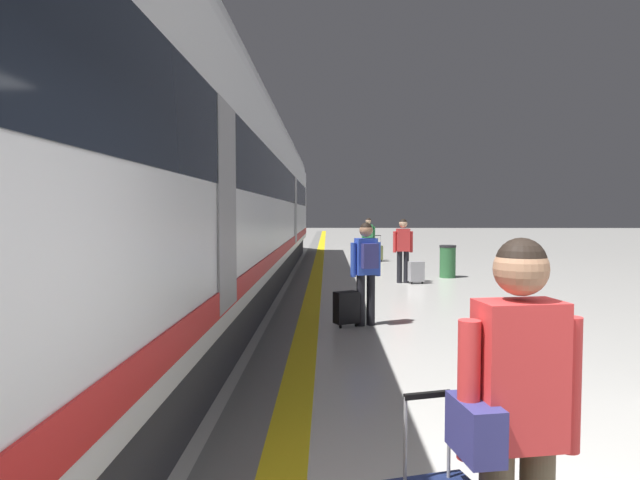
{
  "coord_description": "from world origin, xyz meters",
  "views": [
    {
      "loc": [
        -0.84,
        -1.62,
        1.85
      ],
      "look_at": [
        -0.93,
        5.04,
        1.5
      ],
      "focal_mm": 30.3,
      "sensor_mm": 36.0,
      "label": 1
    }
  ],
  "objects_px": {
    "passenger_far": "(403,246)",
    "waste_bin": "(448,261)",
    "traveller_foreground": "(515,413)",
    "suitcase_far": "(416,272)",
    "high_speed_train": "(200,177)",
    "suitcase_near": "(346,308)",
    "passenger_near": "(366,265)",
    "passenger_mid": "(368,236)",
    "suitcase_mid": "(377,253)"
  },
  "relations": [
    {
      "from": "suitcase_near",
      "to": "traveller_foreground",
      "type": "bearing_deg",
      "value": -85.67
    },
    {
      "from": "suitcase_near",
      "to": "passenger_far",
      "type": "distance_m",
      "value": 5.67
    },
    {
      "from": "passenger_far",
      "to": "waste_bin",
      "type": "xyz_separation_m",
      "value": [
        1.42,
        1.15,
        -0.51
      ]
    },
    {
      "from": "traveller_foreground",
      "to": "passenger_near",
      "type": "height_order",
      "value": "traveller_foreground"
    },
    {
      "from": "traveller_foreground",
      "to": "passenger_near",
      "type": "xyz_separation_m",
      "value": [
        -0.16,
        6.46,
        -0.01
      ]
    },
    {
      "from": "traveller_foreground",
      "to": "suitcase_far",
      "type": "distance_m",
      "value": 11.71
    },
    {
      "from": "high_speed_train",
      "to": "suitcase_near",
      "type": "xyz_separation_m",
      "value": [
        2.74,
        -1.75,
        -2.19
      ]
    },
    {
      "from": "suitcase_mid",
      "to": "suitcase_near",
      "type": "bearing_deg",
      "value": -97.79
    },
    {
      "from": "suitcase_mid",
      "to": "waste_bin",
      "type": "distance_m",
      "value": 5.09
    },
    {
      "from": "passenger_near",
      "to": "suitcase_near",
      "type": "bearing_deg",
      "value": -164.68
    },
    {
      "from": "passenger_near",
      "to": "passenger_far",
      "type": "distance_m",
      "value": 5.45
    },
    {
      "from": "passenger_far",
      "to": "high_speed_train",
      "type": "bearing_deg",
      "value": -140.48
    },
    {
      "from": "high_speed_train",
      "to": "waste_bin",
      "type": "height_order",
      "value": "high_speed_train"
    },
    {
      "from": "passenger_near",
      "to": "suitcase_near",
      "type": "xyz_separation_m",
      "value": [
        -0.33,
        -0.09,
        -0.68
      ]
    },
    {
      "from": "high_speed_train",
      "to": "suitcase_near",
      "type": "bearing_deg",
      "value": -32.48
    },
    {
      "from": "passenger_near",
      "to": "suitcase_mid",
      "type": "height_order",
      "value": "passenger_near"
    },
    {
      "from": "traveller_foreground",
      "to": "passenger_near",
      "type": "relative_size",
      "value": 1.04
    },
    {
      "from": "suitcase_mid",
      "to": "passenger_far",
      "type": "height_order",
      "value": "passenger_far"
    },
    {
      "from": "suitcase_near",
      "to": "suitcase_far",
      "type": "bearing_deg",
      "value": 69.24
    },
    {
      "from": "passenger_mid",
      "to": "suitcase_mid",
      "type": "relative_size",
      "value": 1.64
    },
    {
      "from": "high_speed_train",
      "to": "suitcase_mid",
      "type": "xyz_separation_m",
      "value": [
        4.3,
        9.64,
        -2.18
      ]
    },
    {
      "from": "passenger_near",
      "to": "suitcase_near",
      "type": "height_order",
      "value": "passenger_near"
    },
    {
      "from": "passenger_near",
      "to": "suitcase_mid",
      "type": "relative_size",
      "value": 1.7
    },
    {
      "from": "passenger_mid",
      "to": "passenger_far",
      "type": "xyz_separation_m",
      "value": [
        0.42,
        -6.25,
        0.03
      ]
    },
    {
      "from": "traveller_foreground",
      "to": "high_speed_train",
      "type": "bearing_deg",
      "value": 111.67
    },
    {
      "from": "suitcase_far",
      "to": "passenger_mid",
      "type": "bearing_deg",
      "value": 96.59
    },
    {
      "from": "traveller_foreground",
      "to": "suitcase_near",
      "type": "relative_size",
      "value": 3.07
    },
    {
      "from": "passenger_far",
      "to": "suitcase_far",
      "type": "distance_m",
      "value": 0.74
    },
    {
      "from": "passenger_near",
      "to": "passenger_mid",
      "type": "distance_m",
      "value": 11.58
    },
    {
      "from": "suitcase_near",
      "to": "waste_bin",
      "type": "height_order",
      "value": "waste_bin"
    },
    {
      "from": "high_speed_train",
      "to": "passenger_near",
      "type": "height_order",
      "value": "high_speed_train"
    },
    {
      "from": "suitcase_mid",
      "to": "waste_bin",
      "type": "height_order",
      "value": "suitcase_mid"
    },
    {
      "from": "waste_bin",
      "to": "suitcase_near",
      "type": "bearing_deg",
      "value": -115.22
    },
    {
      "from": "traveller_foreground",
      "to": "waste_bin",
      "type": "height_order",
      "value": "traveller_foreground"
    },
    {
      "from": "traveller_foreground",
      "to": "suitcase_mid",
      "type": "bearing_deg",
      "value": 86.54
    },
    {
      "from": "passenger_near",
      "to": "waste_bin",
      "type": "xyz_separation_m",
      "value": [
        2.75,
        6.44,
        -0.54
      ]
    },
    {
      "from": "high_speed_train",
      "to": "traveller_foreground",
      "type": "xyz_separation_m",
      "value": [
        3.23,
        -8.12,
        -1.5
      ]
    },
    {
      "from": "traveller_foreground",
      "to": "suitcase_far",
      "type": "height_order",
      "value": "traveller_foreground"
    },
    {
      "from": "suitcase_far",
      "to": "waste_bin",
      "type": "distance_m",
      "value": 1.71
    },
    {
      "from": "passenger_far",
      "to": "waste_bin",
      "type": "distance_m",
      "value": 1.89
    },
    {
      "from": "suitcase_far",
      "to": "waste_bin",
      "type": "height_order",
      "value": "waste_bin"
    },
    {
      "from": "passenger_far",
      "to": "suitcase_mid",
      "type": "bearing_deg",
      "value": 90.97
    },
    {
      "from": "high_speed_train",
      "to": "passenger_far",
      "type": "distance_m",
      "value": 5.91
    },
    {
      "from": "passenger_near",
      "to": "waste_bin",
      "type": "distance_m",
      "value": 7.02
    },
    {
      "from": "passenger_mid",
      "to": "suitcase_mid",
      "type": "distance_m",
      "value": 0.73
    },
    {
      "from": "traveller_foreground",
      "to": "passenger_far",
      "type": "xyz_separation_m",
      "value": [
        1.18,
        11.75,
        -0.04
      ]
    },
    {
      "from": "suitcase_near",
      "to": "suitcase_mid",
      "type": "bearing_deg",
      "value": 82.21
    },
    {
      "from": "suitcase_mid",
      "to": "waste_bin",
      "type": "bearing_deg",
      "value": -72.64
    },
    {
      "from": "passenger_far",
      "to": "passenger_near",
      "type": "bearing_deg",
      "value": -104.14
    },
    {
      "from": "suitcase_near",
      "to": "waste_bin",
      "type": "relative_size",
      "value": 0.62
    }
  ]
}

